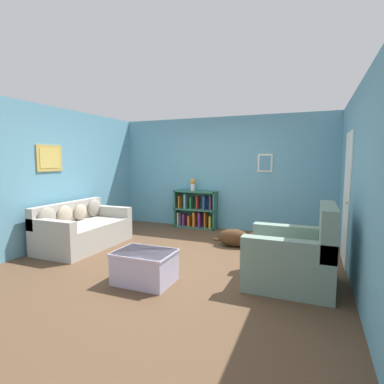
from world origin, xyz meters
name	(u,v)px	position (x,y,z in m)	size (l,w,h in m)	color
ground_plane	(183,256)	(0.00, 0.00, 0.00)	(14.00, 14.00, 0.00)	brown
wall_back	(222,174)	(0.00, 2.25, 1.30)	(5.60, 0.13, 2.60)	#609EB7
wall_left	(65,176)	(-2.55, 0.00, 1.30)	(0.13, 5.00, 2.60)	#609EB7
wall_right	(358,185)	(2.55, 0.02, 1.29)	(0.16, 5.00, 2.60)	#609EB7
couch	(82,230)	(-1.98, -0.19, 0.32)	(0.95, 1.70, 0.82)	#ADA89E
bookshelf	(196,210)	(-0.58, 2.06, 0.42)	(1.02, 0.28, 0.89)	#2D6B56
recliner_chair	(294,258)	(1.81, -0.53, 0.36)	(1.07, 0.98, 1.07)	gray
coffee_table	(145,266)	(-0.03, -1.20, 0.22)	(0.77, 0.57, 0.42)	#BCB2D1
dog	(236,238)	(0.69, 0.87, 0.17)	(0.90, 0.30, 0.33)	#472D19
vase	(193,184)	(-0.65, 2.04, 1.05)	(0.13, 0.13, 0.29)	silver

